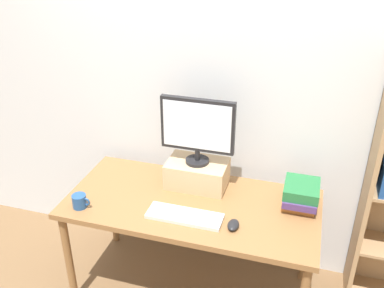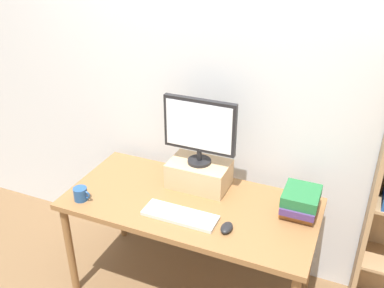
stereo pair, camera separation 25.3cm
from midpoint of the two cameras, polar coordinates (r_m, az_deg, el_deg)
ground_plane at (r=3.12m, az=2.24°, el=-18.68°), size 12.00×12.00×0.00m
back_wall at (r=2.79m, az=6.35°, el=7.37°), size 7.00×0.08×2.60m
desk at (r=2.69m, az=2.50°, el=-8.98°), size 1.55×0.73×0.73m
riser_box at (r=2.76m, az=3.59°, el=-4.06°), size 0.38×0.25×0.17m
computer_monitor at (r=2.61m, az=3.79°, el=2.04°), size 0.46×0.15×0.43m
keyboard at (r=2.52m, az=1.32°, el=-9.57°), size 0.44×0.15×0.02m
computer_mouse at (r=2.44m, az=7.67°, el=-11.10°), size 0.06×0.10×0.04m
book_stack at (r=2.62m, az=16.99°, el=-7.45°), size 0.20×0.25×0.15m
coffee_mug at (r=2.70m, az=-12.02°, el=-6.61°), size 0.11×0.09×0.08m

